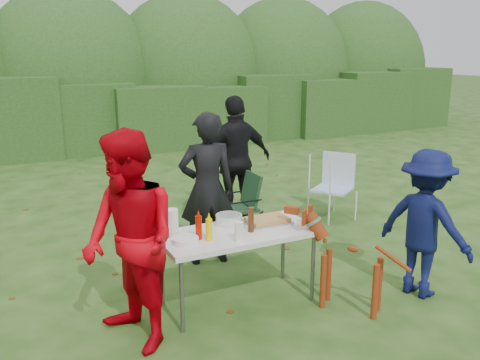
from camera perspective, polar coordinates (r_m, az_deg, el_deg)
name	(u,v)px	position (r m, az deg, el deg)	size (l,w,h in m)	color
ground	(231,289)	(5.40, -1.07, -12.09)	(80.00, 80.00, 0.00)	#1E4211
hedge_row	(85,118)	(12.63, -17.03, 6.72)	(22.00, 1.40, 1.70)	#23471C
shrub_backdrop	(71,82)	(14.14, -18.40, 10.44)	(20.00, 2.60, 3.20)	#3D6628
folding_table	(238,236)	(4.86, -0.23, -6.35)	(1.50, 0.70, 0.74)	silver
person_cook	(207,189)	(5.76, -3.73, -1.01)	(0.64, 0.42, 1.76)	black
person_red_jacket	(130,242)	(4.20, -12.22, -6.83)	(0.89, 0.69, 1.82)	#C0000C
person_black_puffy	(236,160)	(7.14, -0.40, 2.25)	(1.06, 0.44, 1.81)	black
child	(425,224)	(5.35, 20.07, -4.63)	(0.96, 0.55, 1.49)	#0B103E
dog	(352,264)	(4.93, 12.46, -9.17)	(0.98, 0.39, 0.93)	maroon
camping_chair	(238,205)	(6.73, -0.21, -2.79)	(0.52, 0.52, 0.84)	#1B3D23
lawn_chair	(332,186)	(7.52, 10.35, -0.72)	(0.56, 0.56, 0.95)	#568DE4
food_tray	(267,222)	(5.07, 3.08, -4.72)	(0.45, 0.30, 0.02)	#B7B7BA
focaccia_bread	(267,219)	(5.06, 3.08, -4.42)	(0.40, 0.26, 0.04)	tan
mustard_bottle	(209,229)	(4.60, -3.49, -5.56)	(0.06, 0.06, 0.20)	#FED600
ketchup_bottle	(199,228)	(4.62, -4.66, -5.35)	(0.06, 0.06, 0.22)	#B21100
beer_bottle	(251,220)	(4.79, 1.24, -4.47)	(0.06, 0.06, 0.24)	#47230F
paper_towel_roll	(172,223)	(4.71, -7.65, -4.80)	(0.12, 0.12, 0.26)	white
cup_stack	(239,231)	(4.58, -0.12, -5.78)	(0.08, 0.08, 0.18)	white
pasta_bowl	(229,220)	(5.01, -1.25, -4.46)	(0.26, 0.26, 0.10)	silver
plate_stack	(185,240)	(4.58, -6.17, -6.73)	(0.24, 0.24, 0.05)	white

